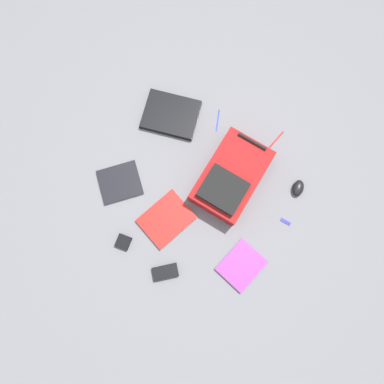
{
  "coord_description": "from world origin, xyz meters",
  "views": [
    {
      "loc": [
        0.13,
        -0.34,
        1.83
      ],
      "look_at": [
        -0.03,
        -0.05,
        0.02
      ],
      "focal_mm": 30.7,
      "sensor_mm": 36.0,
      "label": 1
    }
  ],
  "objects_px": {
    "pen_blue": "(218,120)",
    "backpack": "(231,178)",
    "pen_black": "(276,140)",
    "book_blue": "(120,182)",
    "computer_mouse": "(298,188)",
    "usb_stick": "(286,222)",
    "book_manual": "(166,219)",
    "laptop": "(171,114)",
    "book_comic": "(241,265)",
    "power_brick": "(165,272)",
    "earbud_pouch": "(123,242)"
  },
  "relations": [
    {
      "from": "backpack",
      "to": "pen_black",
      "type": "distance_m",
      "value": 0.37
    },
    {
      "from": "book_comic",
      "to": "pen_blue",
      "type": "height_order",
      "value": "book_comic"
    },
    {
      "from": "book_comic",
      "to": "laptop",
      "type": "bearing_deg",
      "value": 142.99
    },
    {
      "from": "book_blue",
      "to": "pen_blue",
      "type": "height_order",
      "value": "book_blue"
    },
    {
      "from": "book_blue",
      "to": "backpack",
      "type": "bearing_deg",
      "value": 29.88
    },
    {
      "from": "laptop",
      "to": "pen_black",
      "type": "distance_m",
      "value": 0.64
    },
    {
      "from": "backpack",
      "to": "laptop",
      "type": "distance_m",
      "value": 0.52
    },
    {
      "from": "pen_black",
      "to": "earbud_pouch",
      "type": "relative_size",
      "value": 1.83
    },
    {
      "from": "computer_mouse",
      "to": "usb_stick",
      "type": "bearing_deg",
      "value": -94.02
    },
    {
      "from": "pen_black",
      "to": "earbud_pouch",
      "type": "bearing_deg",
      "value": -117.22
    },
    {
      "from": "laptop",
      "to": "book_comic",
      "type": "relative_size",
      "value": 1.39
    },
    {
      "from": "backpack",
      "to": "book_manual",
      "type": "relative_size",
      "value": 1.44
    },
    {
      "from": "pen_blue",
      "to": "backpack",
      "type": "bearing_deg",
      "value": -51.84
    },
    {
      "from": "backpack",
      "to": "usb_stick",
      "type": "relative_size",
      "value": 8.13
    },
    {
      "from": "book_manual",
      "to": "pen_black",
      "type": "xyz_separation_m",
      "value": [
        0.34,
        0.71,
        -0.01
      ]
    },
    {
      "from": "earbud_pouch",
      "to": "laptop",
      "type": "bearing_deg",
      "value": 99.88
    },
    {
      "from": "book_blue",
      "to": "pen_blue",
      "type": "distance_m",
      "value": 0.68
    },
    {
      "from": "book_comic",
      "to": "pen_blue",
      "type": "xyz_separation_m",
      "value": [
        -0.5,
        0.68,
        -0.01
      ]
    },
    {
      "from": "power_brick",
      "to": "pen_black",
      "type": "height_order",
      "value": "power_brick"
    },
    {
      "from": "pen_blue",
      "to": "earbud_pouch",
      "type": "xyz_separation_m",
      "value": [
        -0.12,
        -0.88,
        0.01
      ]
    },
    {
      "from": "book_blue",
      "to": "usb_stick",
      "type": "bearing_deg",
      "value": 15.13
    },
    {
      "from": "computer_mouse",
      "to": "pen_blue",
      "type": "distance_m",
      "value": 0.61
    },
    {
      "from": "computer_mouse",
      "to": "earbud_pouch",
      "type": "distance_m",
      "value": 1.02
    },
    {
      "from": "pen_blue",
      "to": "usb_stick",
      "type": "height_order",
      "value": "same"
    },
    {
      "from": "backpack",
      "to": "laptop",
      "type": "xyz_separation_m",
      "value": [
        -0.49,
        0.18,
        -0.05
      ]
    },
    {
      "from": "pen_blue",
      "to": "usb_stick",
      "type": "bearing_deg",
      "value": -29.75
    },
    {
      "from": "pen_black",
      "to": "pen_blue",
      "type": "xyz_separation_m",
      "value": [
        -0.36,
        -0.06,
        -0.0
      ]
    },
    {
      "from": "pen_black",
      "to": "earbud_pouch",
      "type": "distance_m",
      "value": 1.05
    },
    {
      "from": "pen_blue",
      "to": "earbud_pouch",
      "type": "distance_m",
      "value": 0.89
    },
    {
      "from": "power_brick",
      "to": "usb_stick",
      "type": "height_order",
      "value": "power_brick"
    },
    {
      "from": "backpack",
      "to": "pen_black",
      "type": "relative_size",
      "value": 3.53
    },
    {
      "from": "book_blue",
      "to": "pen_blue",
      "type": "relative_size",
      "value": 2.25
    },
    {
      "from": "pen_blue",
      "to": "earbud_pouch",
      "type": "bearing_deg",
      "value": -98.05
    },
    {
      "from": "laptop",
      "to": "earbud_pouch",
      "type": "bearing_deg",
      "value": -80.12
    },
    {
      "from": "computer_mouse",
      "to": "usb_stick",
      "type": "distance_m",
      "value": 0.2
    },
    {
      "from": "backpack",
      "to": "usb_stick",
      "type": "bearing_deg",
      "value": -8.93
    },
    {
      "from": "computer_mouse",
      "to": "backpack",
      "type": "bearing_deg",
      "value": -169.33
    },
    {
      "from": "book_blue",
      "to": "laptop",
      "type": "bearing_deg",
      "value": 83.66
    },
    {
      "from": "laptop",
      "to": "power_brick",
      "type": "bearing_deg",
      "value": -62.57
    },
    {
      "from": "computer_mouse",
      "to": "pen_blue",
      "type": "xyz_separation_m",
      "value": [
        -0.59,
        0.15,
        -0.02
      ]
    },
    {
      "from": "pen_blue",
      "to": "laptop",
      "type": "bearing_deg",
      "value": -157.66
    },
    {
      "from": "book_blue",
      "to": "power_brick",
      "type": "relative_size",
      "value": 2.28
    },
    {
      "from": "backpack",
      "to": "book_blue",
      "type": "relative_size",
      "value": 1.54
    },
    {
      "from": "usb_stick",
      "to": "pen_blue",
      "type": "bearing_deg",
      "value": 150.25
    },
    {
      "from": "computer_mouse",
      "to": "pen_blue",
      "type": "height_order",
      "value": "computer_mouse"
    },
    {
      "from": "book_blue",
      "to": "computer_mouse",
      "type": "distance_m",
      "value": 1.01
    },
    {
      "from": "book_blue",
      "to": "usb_stick",
      "type": "relative_size",
      "value": 5.28
    },
    {
      "from": "backpack",
      "to": "power_brick",
      "type": "distance_m",
      "value": 0.63
    },
    {
      "from": "book_comic",
      "to": "computer_mouse",
      "type": "height_order",
      "value": "computer_mouse"
    },
    {
      "from": "computer_mouse",
      "to": "pen_blue",
      "type": "bearing_deg",
      "value": 155.23
    }
  ]
}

